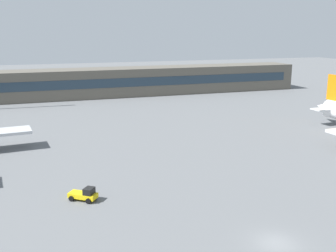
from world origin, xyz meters
name	(u,v)px	position (x,y,z in m)	size (l,w,h in m)	color
ground_plane	(157,142)	(0.00, 40.00, 0.00)	(400.00, 400.00, 0.00)	slate
terminal_building	(103,83)	(0.00, 98.66, 4.50)	(135.81, 12.13, 9.00)	#5B564C
baggage_tug_yellow	(85,194)	(-16.86, 16.90, 0.80)	(3.77, 3.38, 1.75)	yellow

